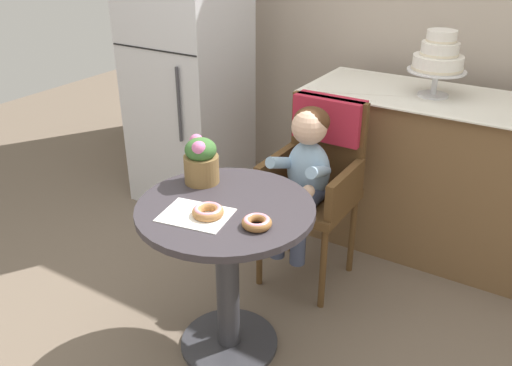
{
  "coord_description": "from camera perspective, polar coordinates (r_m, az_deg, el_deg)",
  "views": [
    {
      "loc": [
        1.09,
        -1.52,
        1.75
      ],
      "look_at": [
        0.05,
        0.15,
        0.77
      ],
      "focal_mm": 37.64,
      "sensor_mm": 36.0,
      "label": 1
    }
  ],
  "objects": [
    {
      "name": "cafe_table",
      "position": [
        2.24,
        -3.13,
        -7.15
      ],
      "size": [
        0.72,
        0.72,
        0.72
      ],
      "color": "#332D33",
      "rests_on": "ground"
    },
    {
      "name": "donut_mid",
      "position": [
        1.98,
        0.08,
        -4.18
      ],
      "size": [
        0.11,
        0.11,
        0.04
      ],
      "color": "#936033",
      "rests_on": "cafe_table"
    },
    {
      "name": "display_counter",
      "position": [
        3.15,
        19.12,
        0.65
      ],
      "size": [
        1.56,
        0.62,
        0.9
      ],
      "color": "brown",
      "rests_on": "ground"
    },
    {
      "name": "wicker_chair",
      "position": [
        2.72,
        6.7,
        2.2
      ],
      "size": [
        0.42,
        0.45,
        0.95
      ],
      "rotation": [
        0.0,
        0.0,
        0.02
      ],
      "color": "brown",
      "rests_on": "ground"
    },
    {
      "name": "tiered_cake_stand",
      "position": [
        2.97,
        18.83,
        12.49
      ],
      "size": [
        0.3,
        0.3,
        0.34
      ],
      "color": "silver",
      "rests_on": "display_counter"
    },
    {
      "name": "ground_plane",
      "position": [
        2.56,
        -2.84,
        -16.66
      ],
      "size": [
        8.0,
        8.0,
        0.0
      ],
      "primitive_type": "plane",
      "color": "#6B5B4C"
    },
    {
      "name": "flower_vase",
      "position": [
        2.29,
        -5.85,
        2.6
      ],
      "size": [
        0.15,
        0.15,
        0.2
      ],
      "color": "brown",
      "rests_on": "cafe_table"
    },
    {
      "name": "refrigerator",
      "position": [
        3.5,
        -7.25,
        11.38
      ],
      "size": [
        0.64,
        0.63,
        1.7
      ],
      "color": "silver",
      "rests_on": "ground"
    },
    {
      "name": "donut_front",
      "position": [
        2.06,
        -5.13,
        -3.0
      ],
      "size": [
        0.12,
        0.12,
        0.04
      ],
      "color": "#AD7542",
      "rests_on": "cafe_table"
    },
    {
      "name": "seated_child",
      "position": [
        2.57,
        5.23,
        1.77
      ],
      "size": [
        0.27,
        0.32,
        0.73
      ],
      "color": "#8CADCC",
      "rests_on": "ground"
    },
    {
      "name": "paper_napkin",
      "position": [
        2.07,
        -6.41,
        -3.41
      ],
      "size": [
        0.29,
        0.24,
        0.0
      ],
      "primitive_type": "cube",
      "rotation": [
        0.0,
        0.0,
        0.18
      ],
      "color": "white",
      "rests_on": "cafe_table"
    }
  ]
}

